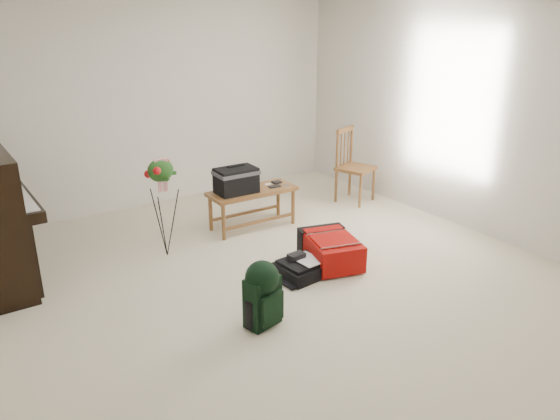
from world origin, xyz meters
TOP-DOWN VIEW (x-y plane):
  - floor at (0.00, 0.00)m, footprint 5.00×5.50m
  - wall_back at (0.00, 2.75)m, footprint 5.00×0.04m
  - wall_right at (2.50, 0.00)m, footprint 0.04×5.50m
  - bench at (0.35, 1.32)m, footprint 1.01×0.43m
  - dining_chair at (2.05, 1.36)m, footprint 0.52×0.52m
  - red_suitcase at (0.61, 0.12)m, footprint 0.61×0.78m
  - black_duffel at (0.26, 0.03)m, footprint 0.53×0.43m
  - green_backpack at (-0.54, -0.49)m, footprint 0.31×0.28m
  - flower_stand at (-0.64, 1.16)m, footprint 0.37×0.37m

SIDE VIEW (x-z plane):
  - floor at x=0.00m, z-range -0.01..0.01m
  - black_duffel at x=0.26m, z-range -0.03..0.18m
  - red_suitcase at x=0.61m, z-range 0.01..0.29m
  - green_backpack at x=-0.54m, z-range 0.03..0.58m
  - dining_chair at x=2.05m, z-range -0.01..0.94m
  - flower_stand at x=-0.64m, z-range -0.01..1.04m
  - bench at x=0.35m, z-range 0.16..0.93m
  - wall_back at x=0.00m, z-range 0.00..2.50m
  - wall_right at x=2.50m, z-range 0.00..2.50m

